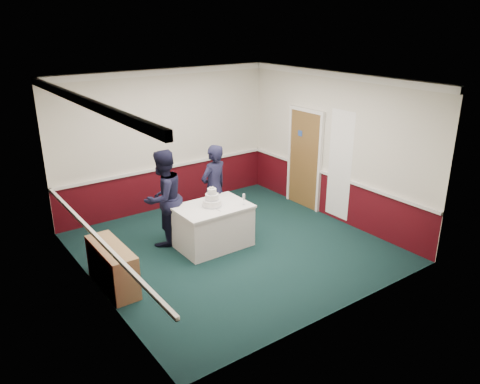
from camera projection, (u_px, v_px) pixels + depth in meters
ground at (233, 247)px, 8.59m from camera, size 5.00×5.00×0.00m
room_shell at (217, 136)px, 8.40m from camera, size 5.00×5.00×3.00m
sideboard at (113, 267)px, 7.22m from camera, size 0.41×1.20×0.70m
cake_table at (213, 226)px, 8.52m from camera, size 1.32×0.92×0.79m
wedding_cake at (212, 200)px, 8.35m from camera, size 0.35×0.35×0.36m
cake_knife at (217, 210)px, 8.22m from camera, size 0.04×0.22×0.00m
champagne_flute at (244, 197)px, 8.40m from camera, size 0.05×0.05×0.21m
person_man at (163, 198)px, 8.46m from camera, size 1.05×0.93×1.79m
person_woman at (214, 188)px, 9.03m from camera, size 0.71×0.55×1.73m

